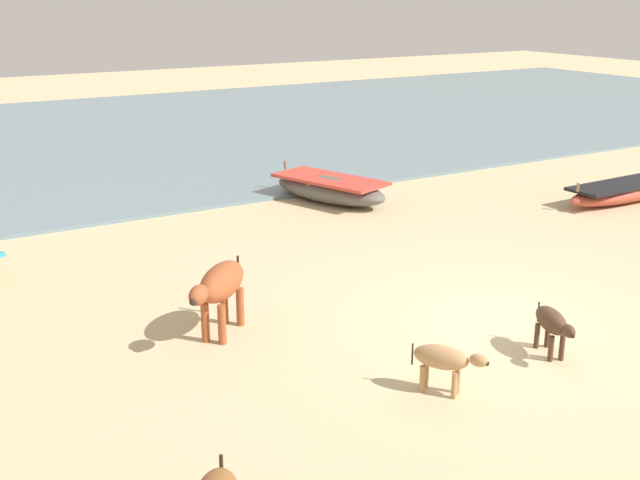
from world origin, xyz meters
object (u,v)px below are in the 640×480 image
(cow_second_adult_rust, at_px, (220,286))
(fishing_boat_2, at_px, (330,189))
(fishing_boat_0, at_px, (629,190))
(calf_near_dark, at_px, (552,323))
(calf_far_tan, at_px, (444,360))

(cow_second_adult_rust, bearing_deg, fishing_boat_2, -175.87)
(fishing_boat_0, xyz_separation_m, cow_second_adult_rust, (-11.28, -2.07, 0.50))
(fishing_boat_0, distance_m, calf_near_dark, 9.20)
(fishing_boat_2, height_order, calf_near_dark, fishing_boat_2)
(calf_far_tan, xyz_separation_m, cow_second_adult_rust, (-1.61, 2.96, 0.30))
(calf_near_dark, xyz_separation_m, cow_second_adult_rust, (-3.53, 2.88, 0.28))
(calf_far_tan, bearing_deg, calf_near_dark, 57.71)
(fishing_boat_2, xyz_separation_m, calf_far_tan, (-3.62, -8.52, 0.14))
(fishing_boat_0, distance_m, cow_second_adult_rust, 11.48)
(calf_near_dark, bearing_deg, fishing_boat_0, 142.52)
(calf_far_tan, bearing_deg, fishing_boat_2, 122.37)
(calf_near_dark, relative_size, calf_far_tan, 1.12)
(fishing_boat_0, relative_size, calf_near_dark, 4.07)
(calf_far_tan, relative_size, cow_second_adult_rust, 0.64)
(fishing_boat_0, height_order, cow_second_adult_rust, cow_second_adult_rust)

